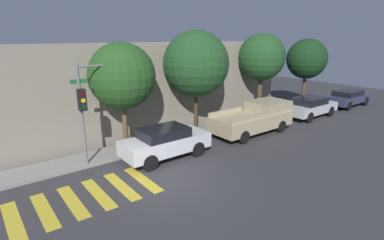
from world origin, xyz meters
The scene contains 13 objects.
ground_plane centered at (0.00, 0.00, 0.00)m, with size 60.00×60.00×0.00m, color #333335.
sidewalk centered at (0.00, 4.03, 0.07)m, with size 26.00×1.66×0.14m, color gray.
building_row centered at (0.00, 8.26, 2.57)m, with size 26.00×6.00×5.13m, color gray.
crosswalk centered at (-2.96, 0.80, 0.00)m, with size 5.04×2.60×0.00m.
traffic_light_pole centered at (-1.65, 3.36, 3.15)m, with size 1.95×0.56×4.53m.
sedan_near_corner centered at (1.28, 2.10, 0.81)m, with size 4.21×1.74×1.51m.
pickup_truck centered at (7.58, 2.10, 0.92)m, with size 5.22×2.04×1.79m.
sedan_middle centered at (13.42, 2.10, 0.77)m, with size 4.33×1.83×1.43m.
sedan_far_end centered at (18.99, 2.10, 0.73)m, with size 4.65×1.78×1.33m.
tree_near_corner centered at (0.27, 4.20, 3.74)m, with size 3.20×3.20×5.35m.
tree_midblock centered at (4.76, 4.20, 4.06)m, with size 3.72×3.72×5.93m.
tree_far_end centered at (10.39, 4.20, 4.20)m, with size 3.14×3.14×5.79m.
tree_behind_truck centered at (15.79, 4.20, 3.84)m, with size 3.09×3.09×5.40m.
Camera 1 is at (-5.80, -9.12, 5.61)m, focal length 28.00 mm.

